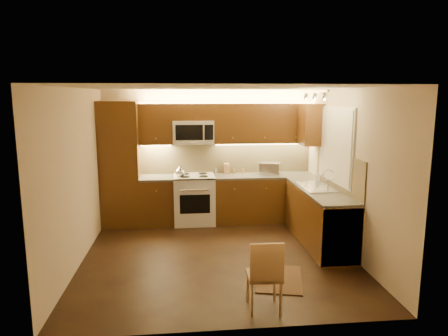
{
  "coord_description": "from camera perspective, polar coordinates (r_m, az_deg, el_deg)",
  "views": [
    {
      "loc": [
        -0.5,
        -5.82,
        2.39
      ],
      "look_at": [
        0.15,
        0.55,
        1.25
      ],
      "focal_mm": 32.58,
      "sensor_mm": 36.0,
      "label": 1
    }
  ],
  "objects": [
    {
      "name": "spice_jar_b",
      "position": [
        7.89,
        1.4,
        -0.47
      ],
      "size": [
        0.05,
        0.05,
        0.09
      ],
      "primitive_type": "cylinder",
      "rotation": [
        0.0,
        0.0,
        0.17
      ],
      "color": "olive",
      "rests_on": "counter_back_right"
    },
    {
      "name": "upper_cab_back_right",
      "position": [
        7.82,
        5.58,
        6.26
      ],
      "size": [
        1.92,
        0.35,
        0.75
      ],
      "primitive_type": "cube",
      "color": "#4E2D10",
      "rests_on": "wall_back"
    },
    {
      "name": "spice_jar_a",
      "position": [
        7.89,
        -1.08,
        -0.42
      ],
      "size": [
        0.06,
        0.06,
        0.1
      ],
      "primitive_type": "cylinder",
      "rotation": [
        0.0,
        0.0,
        0.33
      ],
      "color": "silver",
      "rests_on": "counter_back_right"
    },
    {
      "name": "toaster_oven",
      "position": [
        7.85,
        6.53,
        -0.07
      ],
      "size": [
        0.46,
        0.41,
        0.23
      ],
      "primitive_type": "cube",
      "rotation": [
        0.0,
        0.0,
        -0.4
      ],
      "color": "silver",
      "rests_on": "counter_back_right"
    },
    {
      "name": "backsplash_back",
      "position": [
        7.95,
        0.38,
        1.48
      ],
      "size": [
        3.3,
        0.02,
        0.6
      ],
      "primitive_type": "cube",
      "color": "tan",
      "rests_on": "wall_back"
    },
    {
      "name": "upper_cab_right_corner",
      "position": [
        7.6,
        12.06,
        5.99
      ],
      "size": [
        0.35,
        0.5,
        0.75
      ],
      "primitive_type": "cube",
      "color": "#4E2D10",
      "rests_on": "wall_right"
    },
    {
      "name": "counter_back_right",
      "position": [
        7.82,
        5.64,
        -1.09
      ],
      "size": [
        1.92,
        0.6,
        0.04
      ],
      "primitive_type": "cube",
      "color": "#373532",
      "rests_on": "base_cab_back_right"
    },
    {
      "name": "window_frame",
      "position": [
        6.88,
        15.4,
        3.14
      ],
      "size": [
        0.03,
        1.44,
        1.24
      ],
      "primitive_type": "cube",
      "color": "silver",
      "rests_on": "wall_right"
    },
    {
      "name": "ceiling",
      "position": [
        5.84,
        -0.93,
        11.18
      ],
      "size": [
        4.0,
        4.0,
        0.01
      ],
      "primitive_type": "cube",
      "color": "beige",
      "rests_on": "ground"
    },
    {
      "name": "wall_front",
      "position": [
        4.02,
        1.59,
        -6.37
      ],
      "size": [
        4.0,
        0.01,
        2.5
      ],
      "primitive_type": "cube",
      "color": "#BFA98B",
      "rests_on": "ground"
    },
    {
      "name": "rug",
      "position": [
        5.6,
        7.77,
        -15.15
      ],
      "size": [
        0.77,
        0.98,
        0.01
      ],
      "primitive_type": "cube",
      "rotation": [
        0.0,
        0.0,
        -0.24
      ],
      "color": "black",
      "rests_on": "floor"
    },
    {
      "name": "sink",
      "position": [
        6.89,
        12.95,
        -2.02
      ],
      "size": [
        0.52,
        0.86,
        0.15
      ],
      "primitive_type": null,
      "color": "silver",
      "rests_on": "counter_right"
    },
    {
      "name": "spice_jar_c",
      "position": [
        7.95,
        1.43,
        -0.32
      ],
      "size": [
        0.04,
        0.04,
        0.11
      ],
      "primitive_type": "cylinder",
      "rotation": [
        0.0,
        0.0,
        -0.11
      ],
      "color": "silver",
      "rests_on": "counter_back_right"
    },
    {
      "name": "base_cab_right",
      "position": [
        6.88,
        13.17,
        -6.72
      ],
      "size": [
        0.6,
        2.0,
        0.86
      ],
      "primitive_type": "cube",
      "color": "#4E2D10",
      "rests_on": "floor"
    },
    {
      "name": "knife_block",
      "position": [
        7.87,
        0.38,
        -0.08
      ],
      "size": [
        0.1,
        0.15,
        0.2
      ],
      "primitive_type": "cube",
      "rotation": [
        0.0,
        0.0,
        0.09
      ],
      "color": "#AD754E",
      "rests_on": "counter_back_right"
    },
    {
      "name": "wall_left",
      "position": [
        6.12,
        -19.91,
        -1.25
      ],
      "size": [
        0.01,
        4.0,
        2.5
      ],
      "primitive_type": "cube",
      "color": "#BFA98B",
      "rests_on": "ground"
    },
    {
      "name": "base_cab_back_right",
      "position": [
        7.92,
        5.58,
        -4.28
      ],
      "size": [
        1.92,
        0.6,
        0.86
      ],
      "primitive_type": "cube",
      "color": "#4E2D10",
      "rests_on": "floor"
    },
    {
      "name": "wall_right",
      "position": [
        6.44,
        17.13,
        -0.56
      ],
      "size": [
        0.01,
        4.0,
        2.5
      ],
      "primitive_type": "cube",
      "color": "#BFA98B",
      "rests_on": "ground"
    },
    {
      "name": "track_light_bar",
      "position": [
        6.55,
        12.62,
        10.47
      ],
      "size": [
        0.04,
        1.2,
        0.03
      ],
      "primitive_type": "cube",
      "color": "silver",
      "rests_on": "ceiling"
    },
    {
      "name": "upper_cab_back_left",
      "position": [
        7.68,
        -9.53,
        6.11
      ],
      "size": [
        0.62,
        0.35,
        0.75
      ],
      "primitive_type": "cube",
      "color": "#4E2D10",
      "rests_on": "wall_back"
    },
    {
      "name": "spice_jar_d",
      "position": [
        7.92,
        2.71,
        -0.4
      ],
      "size": [
        0.06,
        0.06,
        0.1
      ],
      "primitive_type": "cylinder",
      "rotation": [
        0.0,
        0.0,
        0.42
      ],
      "color": "#AE6E34",
      "rests_on": "counter_back_right"
    },
    {
      "name": "backsplash_right",
      "position": [
        6.81,
        15.74,
        -0.36
      ],
      "size": [
        0.02,
        2.0,
        0.6
      ],
      "primitive_type": "cube",
      "color": "tan",
      "rests_on": "wall_right"
    },
    {
      "name": "counter_right",
      "position": [
        6.77,
        13.32,
        -3.07
      ],
      "size": [
        0.6,
        2.0,
        0.04
      ],
      "primitive_type": "cube",
      "color": "#373532",
      "rests_on": "base_cab_right"
    },
    {
      "name": "faucet",
      "position": [
        6.93,
        14.38,
        -1.37
      ],
      "size": [
        0.2,
        0.04,
        0.3
      ],
      "primitive_type": null,
      "color": "silver",
      "rests_on": "counter_right"
    },
    {
      "name": "dishwasher",
      "position": [
        6.26,
        15.26,
        -8.52
      ],
      "size": [
        0.58,
        0.6,
        0.84
      ],
      "primitive_type": "cube",
      "color": "silver",
      "rests_on": "floor"
    },
    {
      "name": "kettle",
      "position": [
        7.51,
        -6.19,
        -0.44
      ],
      "size": [
        0.2,
        0.2,
        0.21
      ],
      "primitive_type": null,
      "rotation": [
        0.0,
        0.0,
        0.13
      ],
      "color": "silver",
      "rests_on": "stove"
    },
    {
      "name": "stove",
      "position": [
        7.74,
        -4.18,
        -4.37
      ],
      "size": [
        0.76,
        0.65,
        0.92
      ],
      "primitive_type": null,
      "color": "silver",
      "rests_on": "floor"
    },
    {
      "name": "upper_cab_bridge",
      "position": [
        7.65,
        -4.37,
        7.85
      ],
      "size": [
        0.76,
        0.35,
        0.31
      ],
      "primitive_type": "cube",
      "color": "#4E2D10",
      "rests_on": "wall_back"
    },
    {
      "name": "pantry",
      "position": [
        7.71,
        -14.33,
        0.52
      ],
      "size": [
        0.7,
        0.6,
        2.3
      ],
      "primitive_type": "cube",
      "color": "#4E2D10",
      "rests_on": "floor"
    },
    {
      "name": "base_cab_back_left",
      "position": [
        7.79,
        -9.28,
        -4.63
      ],
      "size": [
        0.62,
        0.6,
        0.86
      ],
      "primitive_type": "cube",
      "color": "#4E2D10",
      "rests_on": "floor"
    },
    {
      "name": "microwave",
      "position": [
        7.66,
        -4.33,
        5.04
      ],
      "size": [
        0.76,
        0.38,
        0.44
      ],
      "primitive_type": null,
      "color": "silver",
      "rests_on": "wall_back"
    },
    {
      "name": "counter_back_left",
      "position": [
        7.69,
        -9.37,
        -1.38
      ],
      "size": [
        0.62,
        0.6,
        0.04
      ],
      "primitive_type": "cube",
      "color": "#373532",
      "rests_on": "base_cab_back_left"
    },
    {
      "name": "wall_back",
      "position": [
        7.92,
        -2.15,
        1.8
      ],
      "size": [
        4.0,
        0.01,
        2.5
      ],
      "primitive_type": "cube",
      "color": "#BFA98B",
      "rests_on": "ground"
    },
    {
      "name": "soap_bottle",
      "position": [
        7.39,
        13.0,
        -1.12
      ],
      "size": [
        0.1,
        0.1,
        0.17
      ],
      "primitive_type": "imported",
      "rotation": [
        0.0,
        0.0,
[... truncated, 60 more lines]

